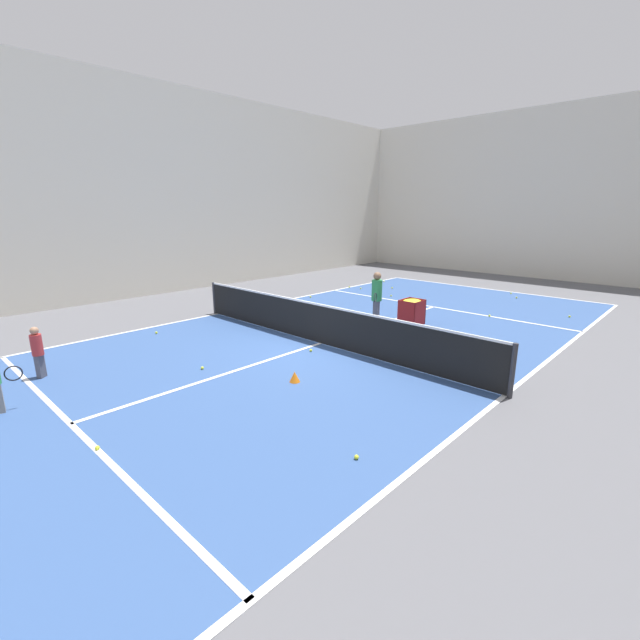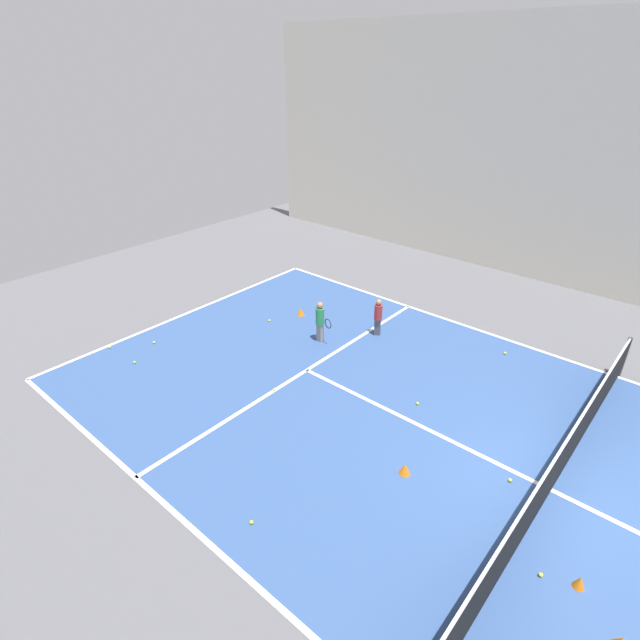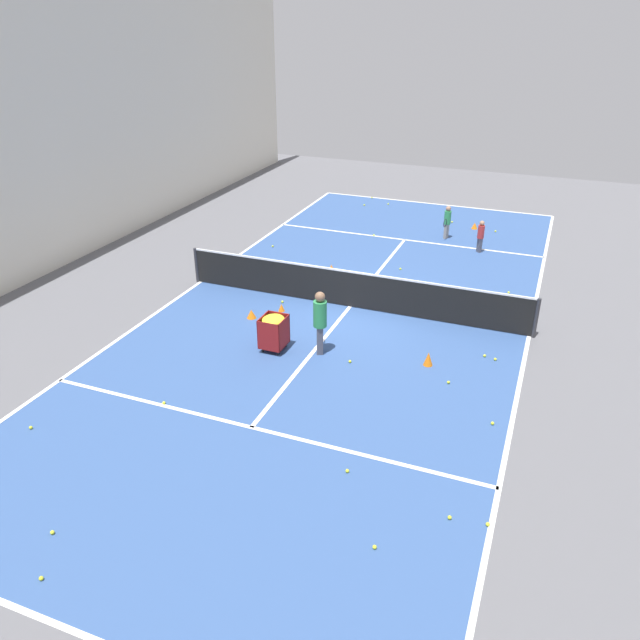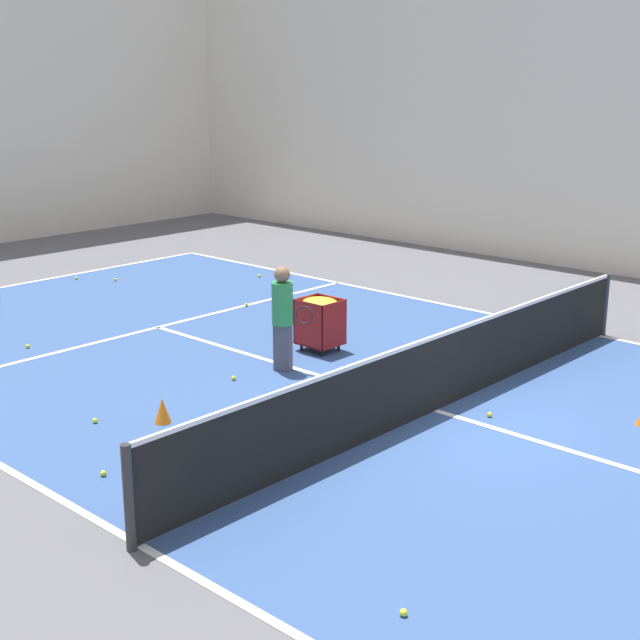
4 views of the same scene
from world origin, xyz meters
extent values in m
plane|color=#5B5B60|center=(0.00, 0.00, 0.00)|extent=(35.89, 35.89, 0.00)
cube|color=#335189|center=(0.00, 0.00, 0.00)|extent=(9.72, 22.15, 0.00)
cube|color=white|center=(0.00, -11.07, 0.01)|extent=(9.72, 0.10, 0.00)
cube|color=white|center=(-4.86, 0.00, 0.01)|extent=(0.10, 22.15, 0.00)
cube|color=white|center=(0.00, -6.09, 0.01)|extent=(9.72, 0.10, 0.00)
cube|color=white|center=(0.00, 0.00, 0.01)|extent=(0.10, 12.18, 0.00)
cylinder|color=#2D2D33|center=(-4.96, 0.00, 0.54)|extent=(0.10, 0.10, 1.09)
cube|color=black|center=(0.00, 0.00, 0.53)|extent=(9.82, 0.03, 1.02)
cube|color=white|center=(0.00, 0.00, 1.06)|extent=(9.82, 0.04, 0.05)
cube|color=gray|center=(-1.36, -6.81, 0.27)|extent=(0.16, 0.21, 0.54)
cylinder|color=#2D8C4C|center=(-1.36, -6.81, 0.78)|extent=(0.29, 0.29, 0.48)
sphere|color=#A87A5B|center=(-1.36, -6.81, 1.12)|extent=(0.18, 0.18, 0.18)
torus|color=black|center=(-1.34, -6.51, 0.66)|extent=(0.09, 0.28, 0.28)
cube|color=#4C4C56|center=(-2.70, -5.80, 0.25)|extent=(0.20, 0.21, 0.50)
cylinder|color=#B22D2D|center=(-2.70, -5.80, 0.73)|extent=(0.31, 0.31, 0.45)
sphere|color=#A87A5B|center=(-2.70, -5.80, 1.03)|extent=(0.17, 0.17, 0.17)
cone|color=orange|center=(1.68, 0.97, 0.11)|extent=(0.18, 0.18, 0.21)
cone|color=orange|center=(1.42, -2.27, 0.12)|extent=(0.22, 0.22, 0.23)
cone|color=orange|center=(-2.16, -8.30, 0.12)|extent=(0.23, 0.23, 0.24)
sphere|color=yellow|center=(2.70, -9.71, 0.04)|extent=(0.07, 0.07, 0.07)
sphere|color=yellow|center=(1.80, -10.22, 0.04)|extent=(0.07, 0.07, 0.07)
sphere|color=yellow|center=(-2.96, -8.18, 0.04)|extent=(0.07, 0.07, 0.07)
sphere|color=yellow|center=(1.17, -6.08, 0.04)|extent=(0.07, 0.07, 0.07)
sphere|color=yellow|center=(0.30, -0.65, 0.04)|extent=(0.07, 0.07, 0.07)
sphere|color=yellow|center=(2.74, -10.92, 0.04)|extent=(0.07, 0.07, 0.07)
sphere|color=yellow|center=(-1.22, -8.73, 0.04)|extent=(0.07, 0.07, 0.07)
sphere|color=yellow|center=(-4.07, -2.57, 0.04)|extent=(0.07, 0.07, 0.07)
sphere|color=yellow|center=(4.13, -3.63, 0.04)|extent=(0.07, 0.07, 0.07)
sphere|color=yellow|center=(1.88, 0.47, 0.04)|extent=(0.07, 0.07, 0.07)
sphere|color=yellow|center=(-0.61, -3.20, 0.04)|extent=(0.07, 0.07, 0.07)
camera|label=1|loc=(7.48, -7.94, 3.48)|focal=24.00mm
camera|label=2|loc=(7.85, 1.14, 7.09)|focal=28.00mm
camera|label=3|loc=(-5.03, 15.10, 7.56)|focal=35.00mm
camera|label=4|loc=(-9.33, -6.47, 4.36)|focal=50.00mm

